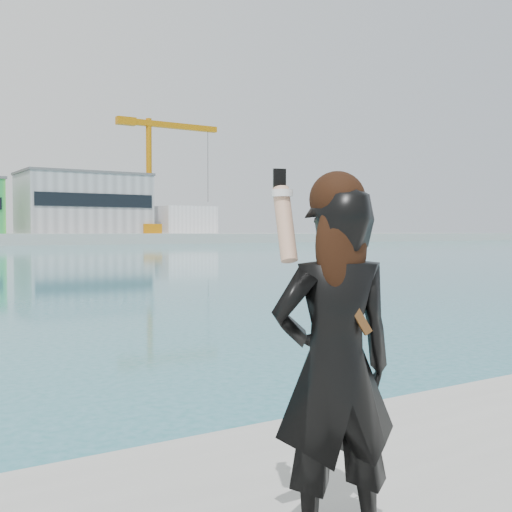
% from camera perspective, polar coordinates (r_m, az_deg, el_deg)
% --- Properties ---
extents(warehouse_grey_right, '(25.50, 15.35, 12.50)m').
position_cam_1_polar(warehouse_grey_right, '(137.97, -15.06, 4.55)').
color(warehouse_grey_right, gray).
rests_on(warehouse_grey_right, far_quay).
extents(ancillary_shed, '(12.00, 10.00, 6.00)m').
position_cam_1_polar(ancillary_shed, '(144.32, -6.44, 3.20)').
color(ancillary_shed, silver).
rests_on(ancillary_shed, far_quay).
extents(dock_crane, '(23.00, 4.00, 24.00)m').
position_cam_1_polar(dock_crane, '(137.53, -9.03, 7.44)').
color(dock_crane, orange).
rests_on(dock_crane, far_quay).
extents(flagpole_right, '(1.28, 0.16, 8.00)m').
position_cam_1_polar(flagpole_right, '(126.67, -21.83, 3.90)').
color(flagpole_right, silver).
rests_on(flagpole_right, far_quay).
extents(woman, '(0.73, 0.57, 1.85)m').
position_cam_1_polar(woman, '(3.14, 7.02, -8.91)').
color(woman, black).
rests_on(woman, near_quay).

